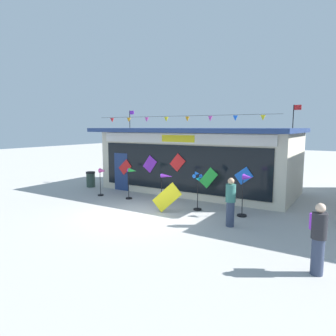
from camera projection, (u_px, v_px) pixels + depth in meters
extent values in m
plane|color=#ADAAA5|center=(140.00, 214.00, 12.06)|extent=(80.00, 80.00, 0.00)
cube|color=beige|center=(199.00, 161.00, 16.41)|extent=(9.78, 4.26, 3.12)
cube|color=navy|center=(195.00, 130.00, 15.82)|extent=(10.18, 5.15, 0.20)
cube|color=white|center=(178.00, 139.00, 14.42)|extent=(9.00, 0.08, 0.46)
cube|color=yellow|center=(178.00, 139.00, 14.40)|extent=(1.76, 0.04, 0.32)
cube|color=black|center=(178.00, 168.00, 14.61)|extent=(8.80, 0.06, 2.18)
cube|color=navy|center=(121.00, 172.00, 16.52)|extent=(0.90, 0.07, 2.00)
cube|color=red|center=(125.00, 167.00, 16.27)|extent=(0.87, 0.03, 0.85)
cube|color=purple|center=(150.00, 164.00, 15.39)|extent=(0.86, 0.03, 0.90)
cube|color=red|center=(178.00, 163.00, 14.53)|extent=(0.86, 0.03, 0.88)
cube|color=green|center=(209.00, 178.00, 13.76)|extent=(0.91, 0.03, 0.96)
cube|color=blue|center=(244.00, 176.00, 12.89)|extent=(0.82, 0.03, 0.79)
cylinder|color=black|center=(177.00, 116.00, 14.15)|extent=(9.39, 0.01, 0.01)
cone|color=red|center=(112.00, 120.00, 16.24)|extent=(0.20, 0.20, 0.22)
cone|color=orange|center=(129.00, 120.00, 15.65)|extent=(0.20, 0.20, 0.22)
cone|color=#EA4CA3|center=(147.00, 120.00, 15.05)|extent=(0.20, 0.20, 0.22)
cone|color=yellow|center=(166.00, 119.00, 14.46)|extent=(0.20, 0.20, 0.22)
cone|color=orange|center=(187.00, 119.00, 13.87)|extent=(0.20, 0.20, 0.22)
cone|color=#EA4CA3|center=(210.00, 119.00, 13.28)|extent=(0.20, 0.20, 0.22)
cone|color=blue|center=(235.00, 118.00, 12.69)|extent=(0.20, 0.20, 0.22)
cone|color=yellow|center=(263.00, 118.00, 12.10)|extent=(0.20, 0.20, 0.22)
cylinder|color=black|center=(130.00, 119.00, 18.55)|extent=(0.04, 0.04, 1.04)
cube|color=purple|center=(132.00, 113.00, 18.42)|extent=(0.32, 0.02, 0.22)
cylinder|color=black|center=(293.00, 117.00, 13.67)|extent=(0.04, 0.04, 1.03)
cube|color=red|center=(298.00, 107.00, 13.54)|extent=(0.32, 0.02, 0.22)
cylinder|color=black|center=(101.00, 195.00, 15.29)|extent=(0.29, 0.29, 0.06)
cylinder|color=black|center=(100.00, 183.00, 15.22)|extent=(0.03, 0.03, 1.26)
cone|color=#EA4CA3|center=(103.00, 171.00, 15.04)|extent=(0.37, 0.24, 0.23)
cylinder|color=blue|center=(100.00, 170.00, 15.13)|extent=(0.03, 0.16, 0.16)
cylinder|color=black|center=(129.00, 198.00, 14.59)|extent=(0.30, 0.30, 0.06)
cylinder|color=black|center=(129.00, 185.00, 14.50)|extent=(0.03, 0.03, 1.37)
cone|color=green|center=(133.00, 171.00, 14.28)|extent=(0.54, 0.29, 0.19)
cylinder|color=purple|center=(128.00, 170.00, 14.41)|extent=(0.03, 0.16, 0.16)
cylinder|color=black|center=(162.00, 205.00, 13.35)|extent=(0.34, 0.34, 0.06)
cylinder|color=black|center=(162.00, 191.00, 13.27)|extent=(0.03, 0.03, 1.32)
cone|color=purple|center=(167.00, 176.00, 13.04)|extent=(0.56, 0.20, 0.18)
cylinder|color=blue|center=(162.00, 176.00, 13.19)|extent=(0.03, 0.16, 0.16)
cylinder|color=black|center=(197.00, 209.00, 12.62)|extent=(0.33, 0.33, 0.06)
cylinder|color=black|center=(198.00, 193.00, 12.54)|extent=(0.03, 0.03, 1.41)
cylinder|color=black|center=(197.00, 176.00, 12.41)|extent=(0.06, 0.04, 0.06)
cone|color=blue|center=(200.00, 176.00, 12.35)|extent=(0.16, 0.17, 0.16)
cone|color=blue|center=(197.00, 174.00, 12.40)|extent=(0.17, 0.16, 0.16)
cone|color=blue|center=(195.00, 176.00, 12.47)|extent=(0.16, 0.17, 0.16)
cone|color=#19B7BC|center=(197.00, 179.00, 12.42)|extent=(0.17, 0.16, 0.16)
cylinder|color=black|center=(242.00, 215.00, 11.74)|extent=(0.36, 0.36, 0.06)
cylinder|color=black|center=(242.00, 197.00, 11.64)|extent=(0.03, 0.03, 1.52)
cone|color=purple|center=(248.00, 177.00, 11.45)|extent=(0.38, 0.27, 0.23)
cylinder|color=yellow|center=(243.00, 177.00, 11.54)|extent=(0.03, 0.16, 0.16)
cylinder|color=#333D56|center=(230.00, 214.00, 10.50)|extent=(0.28, 0.28, 0.86)
cylinder|color=#337066|center=(231.00, 193.00, 10.40)|extent=(0.34, 0.34, 0.60)
sphere|color=tan|center=(231.00, 181.00, 10.35)|extent=(0.22, 0.22, 0.22)
cylinder|color=#333D56|center=(317.00, 257.00, 7.05)|extent=(0.28, 0.28, 0.86)
cylinder|color=#232328|center=(319.00, 226.00, 6.96)|extent=(0.34, 0.34, 0.60)
sphere|color=beige|center=(321.00, 208.00, 6.90)|extent=(0.22, 0.22, 0.22)
cube|color=purple|center=(316.00, 222.00, 7.15)|extent=(0.30, 0.26, 0.38)
cylinder|color=#2D4238|center=(91.00, 180.00, 17.49)|extent=(0.48, 0.48, 0.79)
cylinder|color=black|center=(90.00, 172.00, 17.43)|extent=(0.52, 0.52, 0.08)
cube|color=yellow|center=(167.00, 197.00, 12.24)|extent=(1.20, 0.34, 1.20)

